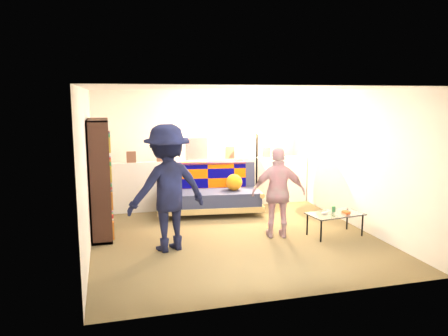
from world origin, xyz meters
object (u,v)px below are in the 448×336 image
(floor_lamp, at_px, (257,151))
(person_left, at_px, (167,188))
(futon_sofa, at_px, (210,193))
(coffee_table, at_px, (335,215))
(person_right, at_px, (279,193))
(bookshelf, at_px, (100,183))

(floor_lamp, relative_size, person_left, 0.87)
(futon_sofa, relative_size, coffee_table, 2.21)
(floor_lamp, distance_m, person_right, 2.02)
(floor_lamp, bearing_deg, person_left, -135.85)
(coffee_table, height_order, person_left, person_left)
(coffee_table, distance_m, floor_lamp, 2.37)
(bookshelf, height_order, coffee_table, bookshelf)
(coffee_table, relative_size, person_right, 0.64)
(bookshelf, height_order, person_left, bookshelf)
(floor_lamp, relative_size, person_right, 1.11)
(coffee_table, height_order, floor_lamp, floor_lamp)
(futon_sofa, height_order, bookshelf, bookshelf)
(futon_sofa, height_order, person_left, person_left)
(futon_sofa, height_order, floor_lamp, floor_lamp)
(futon_sofa, bearing_deg, bookshelf, -155.48)
(coffee_table, xyz_separation_m, person_left, (-2.75, 0.06, 0.59))
(coffee_table, xyz_separation_m, floor_lamp, (-0.62, 2.13, 0.81))
(futon_sofa, xyz_separation_m, coffee_table, (1.67, -1.91, -0.05))
(floor_lamp, xyz_separation_m, person_right, (-0.32, -1.95, -0.42))
(futon_sofa, bearing_deg, coffee_table, -48.88)
(floor_lamp, bearing_deg, futon_sofa, -168.18)
(floor_lamp, height_order, person_right, floor_lamp)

